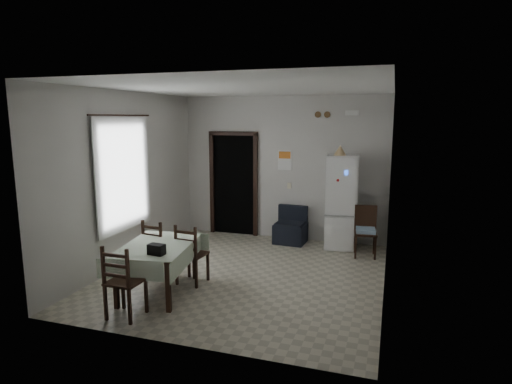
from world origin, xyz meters
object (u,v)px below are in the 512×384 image
Objects in this scene: dining_chair_far_right at (192,253)px; dining_table at (159,269)px; dining_chair_near_head at (125,280)px; fridge at (342,202)px; corner_chair at (366,232)px; dining_chair_far_left at (160,248)px; navy_seat at (290,225)px.

dining_table is at bearing 64.30° from dining_chair_far_right.
dining_chair_near_head reaches higher than dining_chair_far_right.
fridge reaches higher than dining_chair_far_right.
corner_chair is 0.97× the size of dining_chair_far_left.
dining_chair_far_right is 0.97× the size of dining_chair_near_head.
dining_chair_far_left is (-2.51, -2.42, -0.42)m from fridge.
fridge is 3.74m from dining_table.
dining_chair_far_right is at bearing -178.82° from dining_chair_far_left.
corner_chair is 3.17m from dining_chair_far_right.
dining_chair_near_head is (-1.21, -3.76, 0.11)m from navy_seat.
fridge is at bearing 44.10° from dining_table.
dining_chair_far_left is (-1.52, -2.42, 0.10)m from navy_seat.
dining_table is 1.44× the size of dining_chair_near_head.
dining_table is 0.57m from dining_chair_far_right.
fridge reaches higher than corner_chair.
dining_chair_far_left is at bearing -152.76° from corner_chair.
dining_chair_far_left is 0.98× the size of dining_chair_near_head.
dining_chair_far_right is 1.30m from dining_chair_near_head.
dining_chair_far_left is (-2.99, -2.00, 0.01)m from corner_chair.
dining_chair_near_head is (0.00, -0.79, 0.12)m from dining_table.
dining_chair_far_left is at bearing -140.97° from fridge.
corner_chair is 3.59m from dining_chair_far_left.
dining_chair_far_right is at bearing -132.36° from fridge.
dining_chair_far_left is at bearing -118.61° from navy_seat.
corner_chair is 0.99× the size of dining_chair_far_right.
fridge is 0.78m from corner_chair.
dining_chair_near_head is at bearing -104.34° from navy_seat.
dining_table is at bearing -88.49° from dining_chair_near_head.
fridge is 4.38m from dining_chair_near_head.
fridge is 1.12m from navy_seat.
dining_chair_far_right is (-0.92, -2.50, 0.10)m from navy_seat.
navy_seat is at bearing 157.53° from corner_chair.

